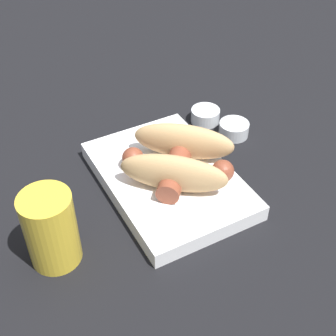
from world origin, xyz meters
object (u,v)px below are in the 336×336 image
at_px(drink_glass, 51,229).
at_px(bread_roll, 179,157).
at_px(condiment_cup_near, 234,130).
at_px(food_tray, 168,179).
at_px(sausage, 177,165).
at_px(condiment_cup_far, 205,116).

bearing_deg(drink_glass, bread_roll, 102.20).
xyz_separation_m(bread_roll, condiment_cup_near, (-0.06, 0.15, -0.04)).
height_order(food_tray, bread_roll, bread_roll).
height_order(sausage, condiment_cup_near, sausage).
bearing_deg(food_tray, condiment_cup_far, 130.01).
xyz_separation_m(food_tray, condiment_cup_far, (-0.12, 0.14, -0.00)).
height_order(bread_roll, condiment_cup_far, bread_roll).
bearing_deg(condiment_cup_far, bread_roll, -45.56).
bearing_deg(bread_roll, drink_glass, -77.80).
height_order(sausage, condiment_cup_far, sausage).
relative_size(sausage, drink_glass, 1.27).
xyz_separation_m(sausage, condiment_cup_far, (-0.13, 0.13, -0.03)).
xyz_separation_m(condiment_cup_near, condiment_cup_far, (-0.06, -0.02, 0.00)).
relative_size(condiment_cup_near, drink_glass, 0.48).
height_order(bread_roll, sausage, bread_roll).
distance_m(sausage, drink_glass, 0.21).
bearing_deg(food_tray, drink_glass, -75.53).
xyz_separation_m(condiment_cup_far, drink_glass, (0.17, -0.34, 0.04)).
bearing_deg(bread_roll, condiment_cup_near, 113.66).
bearing_deg(bread_roll, food_tray, -107.05).
bearing_deg(bread_roll, sausage, -64.75).
bearing_deg(sausage, drink_glass, -78.05).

